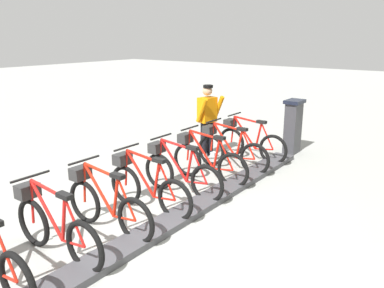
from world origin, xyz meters
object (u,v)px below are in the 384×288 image
(payment_kiosk, at_px, (293,126))
(worker_near_rack, at_px, (207,118))
(bike_docked_1, at_px, (229,150))
(bike_docked_2, at_px, (206,160))
(bike_docked_5, at_px, (105,203))
(bike_docked_6, at_px, (53,226))
(bike_docked_4, at_px, (146,186))
(bike_docked_3, at_px, (179,171))
(bike_docked_0, at_px, (249,141))

(payment_kiosk, bearing_deg, worker_near_rack, 44.49)
(payment_kiosk, xyz_separation_m, bike_docked_1, (0.57, 1.94, -0.24))
(bike_docked_1, xyz_separation_m, bike_docked_2, (0.00, 0.84, 0.00))
(bike_docked_2, height_order, bike_docked_5, same)
(bike_docked_5, distance_m, worker_near_rack, 4.00)
(bike_docked_5, height_order, bike_docked_6, same)
(bike_docked_4, xyz_separation_m, bike_docked_6, (0.00, 1.69, 0.00))
(payment_kiosk, height_order, worker_near_rack, worker_near_rack)
(bike_docked_4, bearing_deg, bike_docked_3, -90.00)
(payment_kiosk, relative_size, bike_docked_5, 0.74)
(payment_kiosk, distance_m, worker_near_rack, 2.07)
(bike_docked_0, bearing_deg, bike_docked_2, 90.00)
(bike_docked_2, distance_m, bike_docked_6, 3.38)
(payment_kiosk, xyz_separation_m, bike_docked_2, (0.57, 2.78, -0.24))
(bike_docked_3, bearing_deg, bike_docked_5, 90.00)
(bike_docked_4, bearing_deg, bike_docked_5, 90.00)
(bike_docked_2, bearing_deg, bike_docked_6, 90.00)
(worker_near_rack, bearing_deg, bike_docked_4, 106.49)
(bike_docked_1, bearing_deg, bike_docked_5, 90.00)
(bike_docked_0, bearing_deg, bike_docked_5, 90.00)
(bike_docked_5, bearing_deg, bike_docked_4, -90.00)
(payment_kiosk, relative_size, bike_docked_0, 0.74)
(bike_docked_0, bearing_deg, bike_docked_4, 90.00)
(bike_docked_4, bearing_deg, bike_docked_6, 90.00)
(bike_docked_0, xyz_separation_m, bike_docked_3, (0.00, 2.53, 0.00))
(payment_kiosk, distance_m, bike_docked_6, 6.19)
(bike_docked_3, bearing_deg, bike_docked_4, 90.00)
(payment_kiosk, xyz_separation_m, worker_near_rack, (1.47, 1.44, 0.24))
(bike_docked_4, bearing_deg, payment_kiosk, -97.29)
(bike_docked_6, height_order, worker_near_rack, worker_near_rack)
(bike_docked_0, relative_size, worker_near_rack, 1.04)
(bike_docked_0, bearing_deg, worker_near_rack, 21.19)
(bike_docked_5, xyz_separation_m, bike_docked_6, (0.00, 0.84, 0.00))
(bike_docked_3, bearing_deg, bike_docked_1, -90.00)
(bike_docked_5, bearing_deg, payment_kiosk, -96.14)
(bike_docked_1, relative_size, worker_near_rack, 1.04)
(payment_kiosk, bearing_deg, bike_docked_5, 83.86)
(bike_docked_5, bearing_deg, bike_docked_3, -90.00)
(bike_docked_2, distance_m, bike_docked_3, 0.84)
(payment_kiosk, xyz_separation_m, bike_docked_4, (0.57, 4.47, -0.24))
(payment_kiosk, xyz_separation_m, bike_docked_6, (0.57, 6.16, -0.24))
(bike_docked_2, relative_size, bike_docked_5, 1.00)
(bike_docked_4, bearing_deg, bike_docked_0, -90.00)
(bike_docked_3, relative_size, bike_docked_5, 1.00)
(bike_docked_2, bearing_deg, bike_docked_5, 90.00)
(bike_docked_2, distance_m, worker_near_rack, 1.68)
(bike_docked_1, distance_m, worker_near_rack, 1.13)
(bike_docked_2, xyz_separation_m, bike_docked_6, (0.00, 3.38, 0.00))
(bike_docked_4, height_order, worker_near_rack, worker_near_rack)
(bike_docked_0, bearing_deg, bike_docked_3, 90.00)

